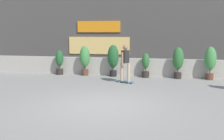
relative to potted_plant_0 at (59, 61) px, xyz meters
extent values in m
plane|color=gray|center=(3.75, -5.55, -0.72)|extent=(48.00, 48.00, 0.00)
cube|color=#B2ADA3|center=(3.75, 0.45, -0.27)|extent=(18.00, 0.40, 0.90)
cube|color=#4C4947|center=(3.75, 4.45, 2.53)|extent=(20.00, 2.00, 6.50)
cube|color=orange|center=(1.25, 3.41, 1.88)|extent=(2.80, 0.08, 0.70)
cube|color=#F2CC72|center=(1.25, 3.42, 0.68)|extent=(4.00, 0.06, 1.10)
cylinder|color=#2D2823|center=(0.00, 0.00, -0.57)|extent=(0.36, 0.36, 0.30)
cylinder|color=brown|center=(0.00, 0.00, -0.35)|extent=(0.06, 0.06, 0.15)
ellipsoid|color=#235B2D|center=(0.00, 0.00, 0.15)|extent=(0.42, 0.42, 0.85)
cylinder|color=brown|center=(1.41, 0.00, -0.57)|extent=(0.36, 0.36, 0.30)
cylinder|color=brown|center=(1.41, 0.00, -0.35)|extent=(0.06, 0.06, 0.15)
ellipsoid|color=#428C47|center=(1.41, 0.00, 0.27)|extent=(0.53, 0.53, 1.09)
cylinder|color=black|center=(2.93, 0.00, -0.57)|extent=(0.36, 0.36, 0.30)
cylinder|color=brown|center=(2.93, 0.00, -0.35)|extent=(0.06, 0.06, 0.15)
ellipsoid|color=#235B2D|center=(2.93, 0.00, 0.31)|extent=(0.57, 0.57, 1.16)
cylinder|color=#2D2823|center=(4.58, 0.00, -0.57)|extent=(0.36, 0.36, 0.30)
cylinder|color=brown|center=(4.58, 0.00, -0.35)|extent=(0.06, 0.06, 0.15)
ellipsoid|color=#2D6B33|center=(4.58, 0.00, 0.11)|extent=(0.37, 0.37, 0.76)
cylinder|color=#2D2823|center=(6.15, 0.00, -0.57)|extent=(0.36, 0.36, 0.30)
cylinder|color=brown|center=(6.15, 0.00, -0.35)|extent=(0.06, 0.06, 0.15)
ellipsoid|color=#2D6B33|center=(6.15, 0.00, 0.27)|extent=(0.53, 0.53, 1.07)
cylinder|color=brown|center=(7.62, 0.00, -0.57)|extent=(0.36, 0.36, 0.30)
cylinder|color=brown|center=(7.62, 0.00, -0.35)|extent=(0.06, 0.06, 0.15)
ellipsoid|color=#428C47|center=(7.62, 0.00, 0.29)|extent=(0.55, 0.55, 1.12)
cube|color=#266699|center=(3.84, -1.68, -0.66)|extent=(0.81, 0.51, 0.02)
cylinder|color=silver|center=(3.57, -1.65, -0.69)|extent=(0.06, 0.05, 0.06)
cylinder|color=silver|center=(3.63, -1.50, -0.69)|extent=(0.06, 0.05, 0.06)
cylinder|color=silver|center=(4.04, -1.86, -0.69)|extent=(0.06, 0.05, 0.06)
cylinder|color=silver|center=(4.11, -1.72, -0.69)|extent=(0.06, 0.05, 0.06)
cylinder|color=tan|center=(3.67, -1.61, -0.24)|extent=(0.14, 0.14, 0.82)
cylinder|color=tan|center=(4.00, -1.76, -0.24)|extent=(0.14, 0.14, 0.82)
cube|color=#262628|center=(3.84, -1.68, 0.45)|extent=(0.33, 0.41, 0.56)
sphere|color=#9E7051|center=(3.84, -1.68, 0.86)|extent=(0.22, 0.22, 0.22)
cylinder|color=#9E7051|center=(3.74, -1.90, 0.37)|extent=(0.09, 0.09, 0.58)
cylinder|color=#9E7051|center=(3.93, -1.47, 0.37)|extent=(0.09, 0.09, 0.58)
camera|label=1|loc=(5.80, -13.42, 1.51)|focal=43.45mm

